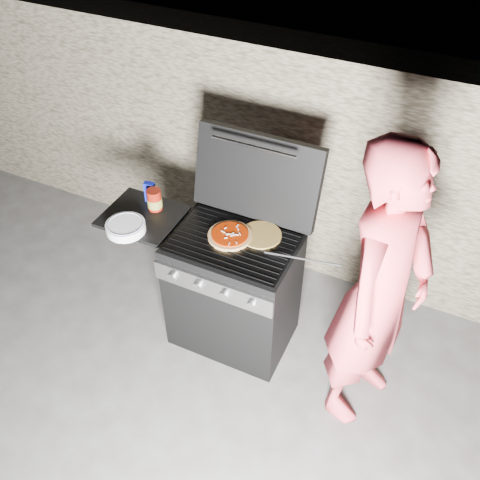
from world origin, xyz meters
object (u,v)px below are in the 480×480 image
at_px(gas_grill, 201,280).
at_px(person, 380,294).
at_px(sauce_jar, 154,200).
at_px(pizza_topped, 230,235).

distance_m(gas_grill, person, 1.31).
height_order(gas_grill, person, person).
distance_m(gas_grill, sauce_jar, 0.65).
distance_m(gas_grill, pizza_topped, 0.52).
xyz_separation_m(sauce_jar, person, (1.57, -0.19, -0.01)).
height_order(gas_grill, pizza_topped, pizza_topped).
xyz_separation_m(pizza_topped, person, (0.98, -0.13, 0.04)).
relative_size(pizza_topped, person, 0.14).
bearing_deg(pizza_topped, gas_grill, -169.47).
height_order(gas_grill, sauce_jar, sauce_jar).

